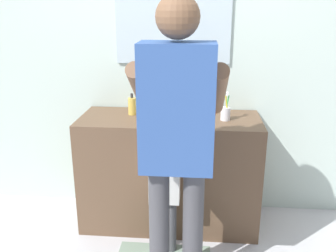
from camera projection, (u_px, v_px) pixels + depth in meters
ground_plane at (166, 242)px, 2.74m from camera, size 14.00×14.00×0.00m
back_wall at (173, 48)px, 2.90m from camera, size 4.40×0.10×2.70m
vanity_cabinet at (170, 171)px, 2.89m from camera, size 1.35×0.54×0.87m
sink_basin at (170, 111)px, 2.71m from camera, size 0.34×0.34×0.11m
faucet at (172, 101)px, 2.90m from camera, size 0.18×0.14×0.18m
toothbrush_cup at (226, 113)px, 2.68m from camera, size 0.07×0.07×0.21m
soap_bottle at (132, 106)px, 2.81m from camera, size 0.06×0.06×0.17m
child_toddler at (165, 184)px, 2.48m from camera, size 0.27×0.27×0.89m
adult_parent at (177, 127)px, 2.02m from camera, size 0.54×0.56×1.73m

